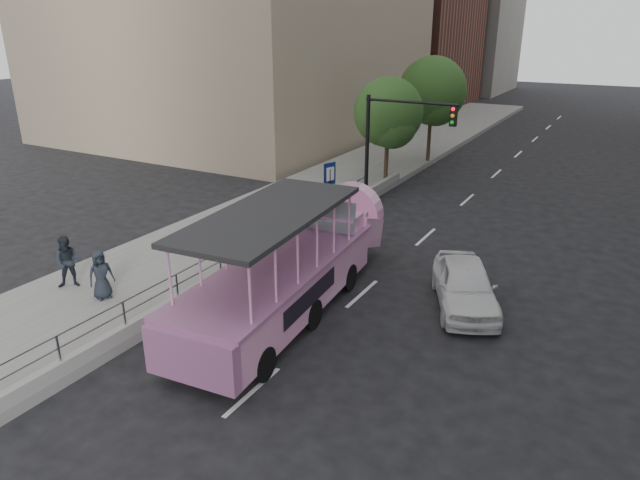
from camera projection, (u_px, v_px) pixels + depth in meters
ground at (266, 342)px, 15.58m from camera, size 160.00×160.00×0.00m
sidewalk at (286, 209)px, 26.31m from camera, size 5.50×80.00×0.30m
kerb_wall at (221, 276)px, 18.48m from camera, size 0.24×30.00×0.36m
guardrail at (220, 258)px, 18.24m from camera, size 0.07×22.00×0.71m
duck_boat at (295, 266)px, 17.30m from camera, size 3.34×10.47×3.42m
car at (465, 285)px, 17.33m from camera, size 3.30×4.54×1.44m
pedestrian_mid at (68, 262)px, 17.90m from camera, size 1.04×1.03×1.69m
pedestrian_far at (101, 275)px, 17.18m from camera, size 0.73×0.88×1.54m
parking_sign at (330, 188)px, 23.61m from camera, size 0.23×0.61×2.83m
traffic_signal at (392, 135)px, 25.28m from camera, size 4.20×0.32×5.20m
street_tree_near at (389, 115)px, 28.69m from camera, size 3.52×3.52×5.72m
street_tree_far at (433, 94)px, 33.30m from camera, size 3.97×3.97×6.45m
midrise_stone_b at (449, 7)px, 71.40m from camera, size 16.00×14.00×20.00m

